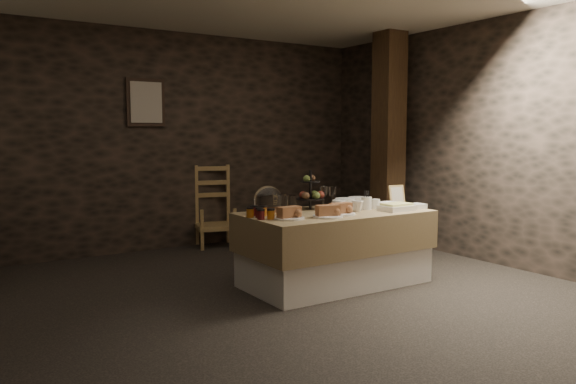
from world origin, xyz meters
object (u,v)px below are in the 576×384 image
chair (213,210)px  fruit_stand (311,194)px  timber_column (388,141)px  buffet_table (335,243)px

chair → fruit_stand: bearing=-72.8°
chair → timber_column: size_ratio=0.30×
chair → buffet_table: bearing=-71.0°
chair → fruit_stand: size_ratio=2.10×
timber_column → fruit_stand: (-1.69, -0.78, -0.48)m
timber_column → fruit_stand: 1.93m
chair → fruit_stand: 2.03m
buffet_table → chair: bearing=94.4°
timber_column → fruit_stand: timber_column is taller
fruit_stand → buffet_table: bearing=-72.5°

